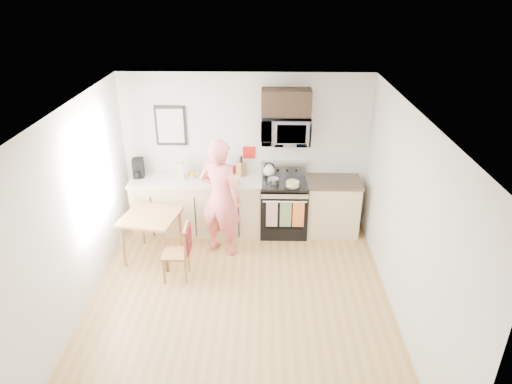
{
  "coord_description": "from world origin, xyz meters",
  "views": [
    {
      "loc": [
        0.32,
        -4.72,
        3.97
      ],
      "look_at": [
        0.19,
        1.0,
        1.2
      ],
      "focal_mm": 32.0,
      "sensor_mm": 36.0,
      "label": 1
    }
  ],
  "objects_px": {
    "microwave": "(286,130)",
    "person": "(220,198)",
    "range": "(284,208)",
    "chair": "(183,245)",
    "cake": "(293,184)",
    "dining_table": "(151,220)"
  },
  "relations": [
    {
      "from": "microwave",
      "to": "person",
      "type": "xyz_separation_m",
      "value": [
        -0.98,
        -0.72,
        -0.84
      ]
    },
    {
      "from": "person",
      "to": "dining_table",
      "type": "bearing_deg",
      "value": 34.59
    },
    {
      "from": "chair",
      "to": "range",
      "type": "bearing_deg",
      "value": 42.2
    },
    {
      "from": "dining_table",
      "to": "chair",
      "type": "distance_m",
      "value": 0.78
    },
    {
      "from": "person",
      "to": "cake",
      "type": "height_order",
      "value": "person"
    },
    {
      "from": "chair",
      "to": "dining_table",
      "type": "bearing_deg",
      "value": 136.4
    },
    {
      "from": "person",
      "to": "dining_table",
      "type": "xyz_separation_m",
      "value": [
        -1.03,
        -0.2,
        -0.28
      ]
    },
    {
      "from": "range",
      "to": "microwave",
      "type": "relative_size",
      "value": 1.53
    },
    {
      "from": "range",
      "to": "cake",
      "type": "distance_m",
      "value": 0.57
    },
    {
      "from": "range",
      "to": "chair",
      "type": "relative_size",
      "value": 1.37
    },
    {
      "from": "person",
      "to": "dining_table",
      "type": "height_order",
      "value": "person"
    },
    {
      "from": "person",
      "to": "dining_table",
      "type": "relative_size",
      "value": 2.32
    },
    {
      "from": "person",
      "to": "cake",
      "type": "distance_m",
      "value": 1.18
    },
    {
      "from": "cake",
      "to": "chair",
      "type": "bearing_deg",
      "value": -143.53
    },
    {
      "from": "microwave",
      "to": "dining_table",
      "type": "height_order",
      "value": "microwave"
    },
    {
      "from": "range",
      "to": "cake",
      "type": "bearing_deg",
      "value": -56.28
    },
    {
      "from": "dining_table",
      "to": "chair",
      "type": "bearing_deg",
      "value": -42.81
    },
    {
      "from": "range",
      "to": "microwave",
      "type": "xyz_separation_m",
      "value": [
        -0.0,
        0.1,
        1.32
      ]
    },
    {
      "from": "microwave",
      "to": "cake",
      "type": "height_order",
      "value": "microwave"
    },
    {
      "from": "microwave",
      "to": "dining_table",
      "type": "bearing_deg",
      "value": -155.27
    },
    {
      "from": "range",
      "to": "chair",
      "type": "height_order",
      "value": "range"
    },
    {
      "from": "chair",
      "to": "cake",
      "type": "relative_size",
      "value": 3.32
    }
  ]
}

